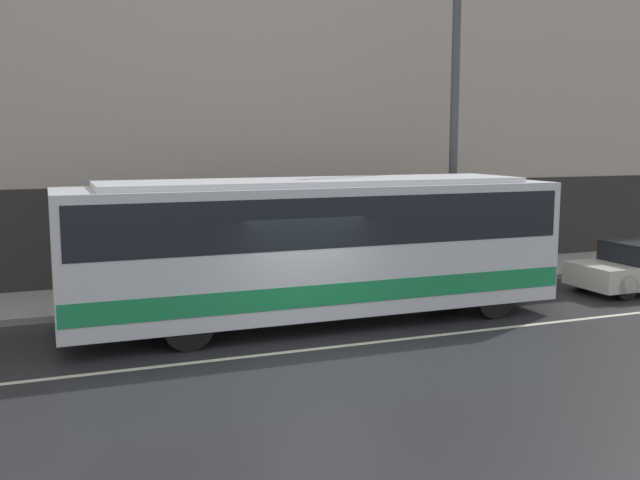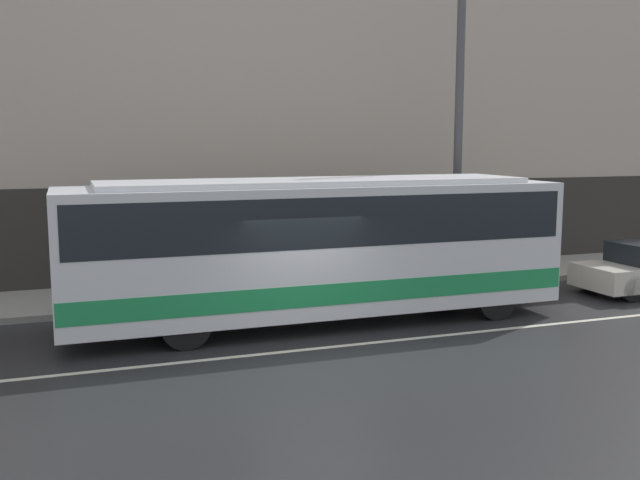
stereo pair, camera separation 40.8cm
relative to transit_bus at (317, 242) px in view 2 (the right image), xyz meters
The scene contains 6 objects.
ground_plane 2.76m from the transit_bus, 110.20° to the right, with size 60.00×60.00×0.00m, color #262628.
sidewalk 4.04m from the transit_bus, 101.40° to the left, with size 60.00×3.08×0.16m.
building_facade 6.54m from the transit_bus, 97.81° to the left, with size 60.00×0.35×11.64m.
lane_stripe 2.76m from the transit_bus, 110.20° to the right, with size 54.00×0.14×0.01m.
transit_bus is the anchor object (origin of this frame).
utility_pole_near 6.13m from the transit_bus, 26.62° to the left, with size 0.23×0.23×8.59m.
Camera 2 is at (-4.45, -12.72, 4.04)m, focal length 40.00 mm.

